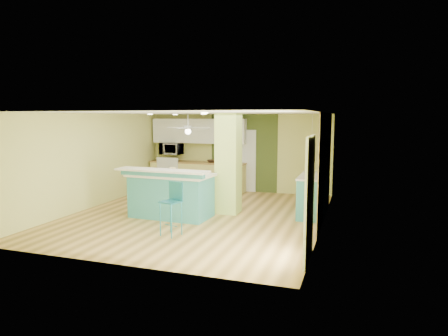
{
  "coord_description": "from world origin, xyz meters",
  "views": [
    {
      "loc": [
        3.7,
        -8.9,
        2.4
      ],
      "look_at": [
        0.56,
        0.4,
        1.15
      ],
      "focal_mm": 32.0,
      "sensor_mm": 36.0,
      "label": 1
    }
  ],
  "objects_px": {
    "canister": "(173,171)",
    "fruit_bowl": "(212,161)",
    "peninsula": "(171,194)",
    "bar_stool": "(173,200)",
    "side_counter": "(313,195)"
  },
  "relations": [
    {
      "from": "canister",
      "to": "fruit_bowl",
      "type": "bearing_deg",
      "value": 95.5
    },
    {
      "from": "side_counter",
      "to": "canister",
      "type": "relative_size",
      "value": 9.03
    },
    {
      "from": "peninsula",
      "to": "fruit_bowl",
      "type": "bearing_deg",
      "value": 96.63
    },
    {
      "from": "side_counter",
      "to": "peninsula",
      "type": "bearing_deg",
      "value": -158.64
    },
    {
      "from": "bar_stool",
      "to": "side_counter",
      "type": "relative_size",
      "value": 0.71
    },
    {
      "from": "peninsula",
      "to": "bar_stool",
      "type": "xyz_separation_m",
      "value": [
        0.7,
        -1.32,
        0.17
      ]
    },
    {
      "from": "fruit_bowl",
      "to": "canister",
      "type": "xyz_separation_m",
      "value": [
        0.35,
        -3.61,
        0.15
      ]
    },
    {
      "from": "fruit_bowl",
      "to": "peninsula",
      "type": "bearing_deg",
      "value": -85.94
    },
    {
      "from": "fruit_bowl",
      "to": "side_counter",
      "type": "bearing_deg",
      "value": -32.93
    },
    {
      "from": "peninsula",
      "to": "bar_stool",
      "type": "height_order",
      "value": "peninsula"
    },
    {
      "from": "bar_stool",
      "to": "side_counter",
      "type": "bearing_deg",
      "value": 62.24
    },
    {
      "from": "peninsula",
      "to": "bar_stool",
      "type": "bearing_deg",
      "value": -59.58
    },
    {
      "from": "peninsula",
      "to": "canister",
      "type": "bearing_deg",
      "value": -39.75
    },
    {
      "from": "bar_stool",
      "to": "canister",
      "type": "xyz_separation_m",
      "value": [
        -0.6,
        1.23,
        0.4
      ]
    },
    {
      "from": "side_counter",
      "to": "fruit_bowl",
      "type": "distance_m",
      "value": 4.18
    }
  ]
}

